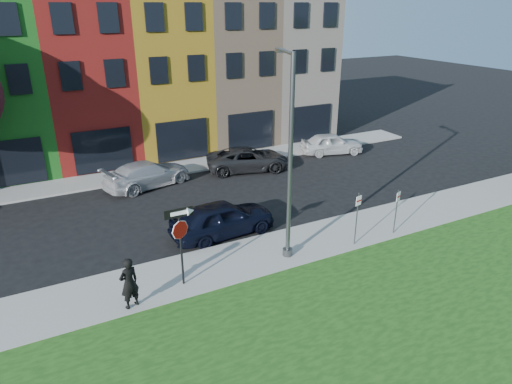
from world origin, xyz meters
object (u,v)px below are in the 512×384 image
stop_sign (180,231)px  sedan_near (222,218)px  street_lamp (289,160)px  man (129,283)px

stop_sign → sedan_near: 4.54m
sedan_near → street_lamp: bearing=-155.0°
man → sedan_near: 6.15m
stop_sign → sedan_near: stop_sign is taller
man → sedan_near: size_ratio=0.39×
man → street_lamp: 7.33m
stop_sign → man: 2.44m
stop_sign → man: bearing=-166.2°
man → sedan_near: bearing=-163.3°
stop_sign → street_lamp: size_ratio=0.38×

